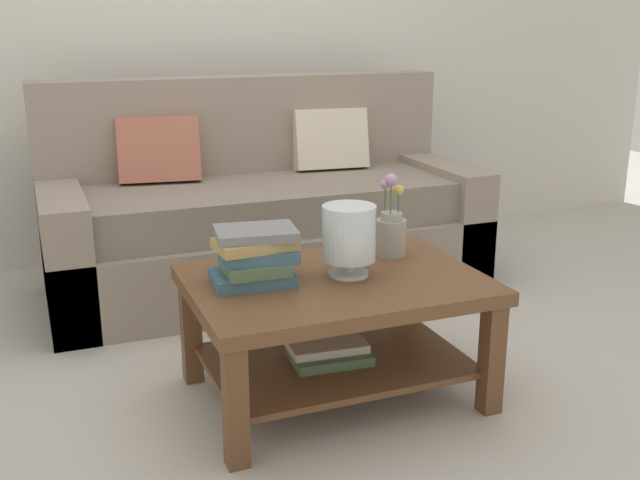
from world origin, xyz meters
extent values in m
plane|color=#B7B2A8|center=(0.00, 0.00, 0.00)|extent=(10.00, 10.00, 0.00)
cube|color=beige|center=(0.00, 1.65, 1.35)|extent=(6.40, 0.12, 2.70)
cube|color=gray|center=(0.09, 0.80, 0.18)|extent=(2.17, 0.90, 0.36)
cube|color=gray|center=(0.09, 0.77, 0.46)|extent=(1.93, 0.74, 0.20)
cube|color=gray|center=(0.09, 1.15, 0.71)|extent=(2.17, 0.20, 0.70)
cube|color=gray|center=(-0.89, 0.80, 0.30)|extent=(0.20, 0.90, 0.60)
cube|color=gray|center=(1.08, 0.80, 0.30)|extent=(0.20, 0.90, 0.60)
cube|color=#B26651|center=(-0.39, 1.01, 0.72)|extent=(0.42, 0.24, 0.34)
cube|color=beige|center=(0.53, 1.01, 0.72)|extent=(0.42, 0.22, 0.34)
cube|color=brown|center=(-0.04, -0.41, 0.44)|extent=(1.04, 0.74, 0.05)
cube|color=brown|center=(-0.50, -0.73, 0.21)|extent=(0.07, 0.07, 0.41)
cube|color=brown|center=(0.43, -0.73, 0.21)|extent=(0.07, 0.07, 0.41)
cube|color=brown|center=(-0.50, -0.10, 0.21)|extent=(0.07, 0.07, 0.41)
cube|color=brown|center=(0.43, -0.10, 0.21)|extent=(0.07, 0.07, 0.41)
cube|color=brown|center=(-0.04, -0.41, 0.14)|extent=(0.92, 0.62, 0.02)
cube|color=#51704C|center=(-0.07, -0.43, 0.17)|extent=(0.29, 0.22, 0.04)
cube|color=beige|center=(-0.07, -0.39, 0.20)|extent=(0.29, 0.22, 0.03)
cube|color=#3D6075|center=(-0.33, -0.35, 0.48)|extent=(0.29, 0.23, 0.04)
cube|color=#51704C|center=(-0.32, -0.36, 0.53)|extent=(0.23, 0.21, 0.04)
cube|color=#3D6075|center=(-0.30, -0.35, 0.57)|extent=(0.29, 0.23, 0.04)
cube|color=tan|center=(-0.32, -0.36, 0.60)|extent=(0.28, 0.19, 0.04)
cube|color=slate|center=(-0.31, -0.34, 0.64)|extent=(0.30, 0.24, 0.03)
cylinder|color=silver|center=(0.02, -0.40, 0.47)|extent=(0.14, 0.14, 0.02)
cylinder|color=silver|center=(0.02, -0.40, 0.50)|extent=(0.04, 0.04, 0.05)
cylinder|color=silver|center=(0.02, -0.40, 0.62)|extent=(0.19, 0.19, 0.20)
sphere|color=#51704C|center=(-0.01, -0.40, 0.58)|extent=(0.06, 0.06, 0.06)
sphere|color=#2D333D|center=(0.05, -0.39, 0.58)|extent=(0.06, 0.06, 0.06)
cylinder|color=#9E998E|center=(0.27, -0.24, 0.53)|extent=(0.12, 0.12, 0.14)
cylinder|color=#9E998E|center=(0.27, -0.24, 0.62)|extent=(0.08, 0.08, 0.03)
cylinder|color=#426638|center=(0.30, -0.24, 0.67)|extent=(0.01, 0.01, 0.07)
sphere|color=gold|center=(0.30, -0.24, 0.72)|extent=(0.04, 0.04, 0.04)
cylinder|color=#426638|center=(0.26, -0.20, 0.68)|extent=(0.01, 0.01, 0.09)
sphere|color=#B28CB7|center=(0.26, -0.20, 0.74)|extent=(0.04, 0.04, 0.04)
cylinder|color=#426638|center=(0.25, -0.26, 0.69)|extent=(0.01, 0.01, 0.12)
sphere|color=#B28CB7|center=(0.25, -0.26, 0.77)|extent=(0.05, 0.05, 0.05)
camera|label=1|loc=(-1.03, -2.75, 1.35)|focal=42.29mm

